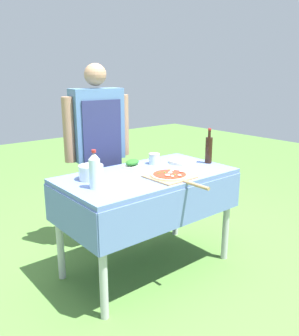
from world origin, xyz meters
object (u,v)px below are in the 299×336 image
Objects in this scene: prep_table at (147,188)px; plate_stack at (183,161)px; water_bottle at (95,170)px; mixing_tub at (91,172)px; pizza_on_peel at (171,176)px; oil_bottle at (209,149)px; sauce_jar at (154,159)px; person_cook at (98,142)px; herb_container at (132,163)px.

prep_table is 5.72× the size of plate_stack.
plate_stack is at bearing 7.21° from water_bottle.
pizza_on_peel is at bearing -36.29° from mixing_tub.
prep_table is 7.57× the size of mixing_tub.
oil_bottle is at bearing -12.22° from mixing_tub.
mixing_tub is at bearing -175.25° from sauce_jar.
oil_bottle is 1.10m from water_bottle.
mixing_tub reaches higher than pizza_on_peel.
water_bottle is (-0.55, 0.15, 0.11)m from pizza_on_peel.
sauce_jar is (0.73, 0.25, -0.08)m from water_bottle.
person_cook reaches higher than plate_stack.
sauce_jar is at bearing 18.65° from water_bottle.
person_cook reaches higher than prep_table.
oil_bottle is 1.14× the size of water_bottle.
water_bottle is 1.31× the size of herb_container.
sauce_jar reaches higher than pizza_on_peel.
oil_bottle is at bearing -42.13° from plate_stack.
herb_container is at bearing 154.43° from plate_stack.
herb_container is at bearing 14.16° from mixing_tub.
prep_table is at bearing 172.68° from oil_bottle.
prep_table is 0.83× the size of person_cook.
person_cook is at bearing 133.45° from oil_bottle.
prep_table is at bearing -19.26° from mixing_tub.
person_cook is 6.89× the size of plate_stack.
pizza_on_peel is 0.57m from oil_bottle.
prep_table is at bearing 106.04° from pizza_on_peel.
pizza_on_peel is (0.06, -0.20, 0.13)m from prep_table.
water_bottle is (-0.49, -0.05, 0.24)m from prep_table.
person_cook is at bearing 56.67° from water_bottle.
prep_table is 0.68m from person_cook.
water_bottle is 2.85× the size of sauce_jar.
mixing_tub is at bearing 66.39° from water_bottle.
oil_bottle reaches higher than plate_stack.
prep_table is at bearing -171.31° from plate_stack.
herb_container is at bearing 90.01° from pizza_on_peel.
pizza_on_peel is 0.43m from sauce_jar.
oil_bottle is 1.67× the size of mixing_tub.
mixing_tub is at bearing -165.84° from herb_container.
pizza_on_peel is at bearing -15.36° from water_bottle.
pizza_on_peel is 0.58m from mixing_tub.
oil_bottle reaches higher than pizza_on_peel.
sauce_jar is at bearing 39.49° from prep_table.
pizza_on_peel is at bearing -167.39° from oil_bottle.
person_cook is 3.08× the size of pizza_on_peel.
person_cook is 0.60m from mixing_tub.
water_bottle is at bearing 163.64° from pizza_on_peel.
oil_bottle is 0.47m from sauce_jar.
pizza_on_peel reaches higher than plate_stack.
herb_container is (0.05, 0.26, 0.14)m from prep_table.
person_cook is (-0.05, 0.62, 0.27)m from prep_table.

